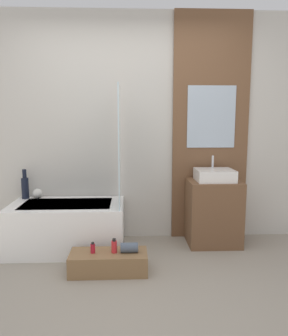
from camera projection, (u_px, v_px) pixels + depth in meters
name	position (u px, v px, depth m)	size (l,w,h in m)	color
ground_plane	(129.00, 310.00, 2.42)	(12.00, 12.00, 0.00)	gray
wall_tiled_back	(129.00, 128.00, 3.79)	(4.20, 0.06, 2.60)	beige
wall_wood_accent	(211.00, 127.00, 3.78)	(0.88, 0.04, 2.60)	brown
bathtub	(68.00, 226.00, 3.53)	(1.20, 0.69, 0.51)	white
glass_shower_screen	(120.00, 146.00, 3.34)	(0.01, 0.47, 1.23)	silver
wooden_step_bench	(109.00, 262.00, 3.01)	(0.71, 0.30, 0.19)	olive
vanity_cabinet	(213.00, 212.00, 3.68)	(0.57, 0.45, 0.73)	brown
sink	(215.00, 175.00, 3.62)	(0.41, 0.36, 0.27)	white
vase_tall_dark	(25.00, 187.00, 3.70)	(0.08, 0.08, 0.34)	black
vase_round_light	(38.00, 194.00, 3.70)	(0.11, 0.11, 0.11)	silver
bottle_soap_primary	(93.00, 248.00, 2.99)	(0.04, 0.04, 0.10)	#B21928
bottle_soap_secondary	(114.00, 246.00, 2.99)	(0.05, 0.05, 0.13)	red
towel_roll	(130.00, 248.00, 3.00)	(0.09, 0.09, 0.16)	#4C5666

